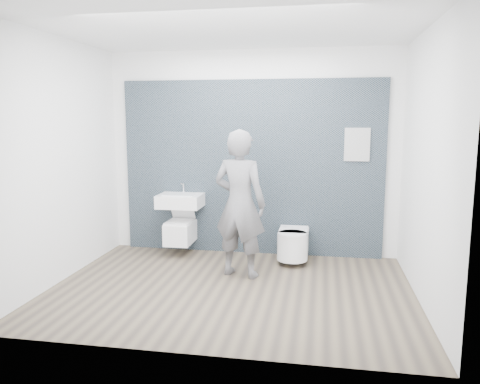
% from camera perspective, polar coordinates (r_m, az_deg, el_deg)
% --- Properties ---
extents(ground, '(4.00, 4.00, 0.00)m').
position_cam_1_polar(ground, '(5.33, -1.14, -11.69)').
color(ground, brown).
rests_on(ground, ground).
extents(room_shell, '(4.00, 4.00, 4.00)m').
position_cam_1_polar(room_shell, '(4.99, -1.20, 7.34)').
color(room_shell, white).
rests_on(room_shell, ground).
extents(tile_wall, '(3.60, 0.06, 2.40)m').
position_cam_1_polar(tile_wall, '(6.71, 1.30, -7.32)').
color(tile_wall, black).
rests_on(tile_wall, ground).
extents(washbasin, '(0.60, 0.45, 0.45)m').
position_cam_1_polar(washbasin, '(6.50, -7.29, -1.02)').
color(washbasin, white).
rests_on(washbasin, ground).
extents(toilet_square, '(0.35, 0.50, 0.64)m').
position_cam_1_polar(toilet_square, '(6.56, -7.29, -4.70)').
color(toilet_square, white).
rests_on(toilet_square, ground).
extents(toilet_rounded, '(0.40, 0.67, 0.36)m').
position_cam_1_polar(toilet_rounded, '(6.22, 6.48, -6.28)').
color(toilet_rounded, white).
rests_on(toilet_rounded, ground).
extents(info_placard, '(0.33, 0.03, 0.44)m').
position_cam_1_polar(info_placard, '(6.61, 13.57, -7.82)').
color(info_placard, white).
rests_on(info_placard, ground).
extents(visitor, '(0.72, 0.56, 1.76)m').
position_cam_1_polar(visitor, '(5.53, -0.02, -1.46)').
color(visitor, slate).
rests_on(visitor, ground).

